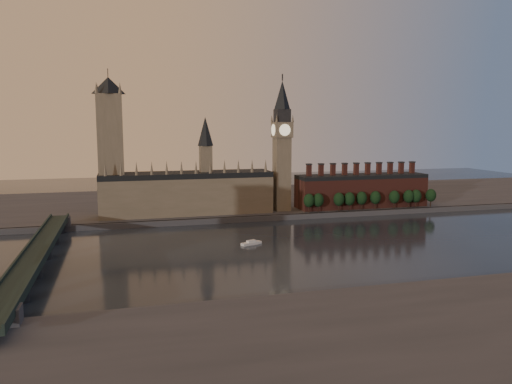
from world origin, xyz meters
TOP-DOWN VIEW (x-y plane):
  - ground at (0.00, 0.00)m, footprint 900.00×900.00m
  - north_bank at (0.00, 178.04)m, footprint 900.00×182.00m
  - palace_of_westminster at (-64.41, 114.91)m, footprint 130.00×30.30m
  - victoria_tower at (-120.00, 115.00)m, footprint 24.00×24.00m
  - big_ben at (10.00, 110.00)m, footprint 15.00×15.00m
  - chimney_block at (80.00, 110.00)m, footprint 110.00×25.00m
  - embankment_tree_0 at (27.40, 94.40)m, footprint 8.60×8.60m
  - embankment_tree_1 at (35.14, 94.33)m, footprint 8.60×8.60m
  - embankment_tree_2 at (52.43, 93.89)m, footprint 8.60×8.60m
  - embankment_tree_3 at (61.55, 93.81)m, footprint 8.60×8.60m
  - embankment_tree_4 at (72.76, 95.11)m, footprint 8.60×8.60m
  - embankment_tree_5 at (85.08, 94.99)m, footprint 8.60×8.60m
  - embankment_tree_6 at (101.46, 93.81)m, footprint 8.60×8.60m
  - embankment_tree_7 at (114.86, 94.10)m, footprint 8.60×8.60m
  - embankment_tree_8 at (121.71, 93.90)m, footprint 8.60×8.60m
  - embankment_tree_9 at (136.13, 94.41)m, footprint 8.60×8.60m
  - westminster_bridge at (-155.00, -2.70)m, footprint 14.00×200.00m
  - river_boat at (-38.51, 20.13)m, footprint 13.68×8.40m

SIDE VIEW (x-z plane):
  - ground at x=0.00m, z-range 0.00..0.00m
  - river_boat at x=-38.51m, z-range -0.31..2.33m
  - north_bank at x=0.00m, z-range 0.00..4.00m
  - westminster_bridge at x=-155.00m, z-range 1.66..13.21m
  - embankment_tree_0 at x=27.40m, z-range 6.03..20.91m
  - embankment_tree_1 at x=35.14m, z-range 6.03..20.91m
  - embankment_tree_2 at x=52.43m, z-range 6.03..20.91m
  - embankment_tree_3 at x=61.55m, z-range 6.03..20.91m
  - embankment_tree_4 at x=72.76m, z-range 6.03..20.91m
  - embankment_tree_5 at x=85.08m, z-range 6.03..20.91m
  - embankment_tree_6 at x=101.46m, z-range 6.03..20.91m
  - embankment_tree_7 at x=114.86m, z-range 6.03..20.91m
  - embankment_tree_8 at x=121.71m, z-range 6.03..20.91m
  - embankment_tree_9 at x=136.13m, z-range 6.03..20.91m
  - chimney_block at x=80.00m, z-range -0.68..36.32m
  - palace_of_westminster at x=-64.41m, z-range -15.37..58.63m
  - big_ben at x=10.00m, z-range 3.33..110.33m
  - victoria_tower at x=-120.00m, z-range 5.09..113.09m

